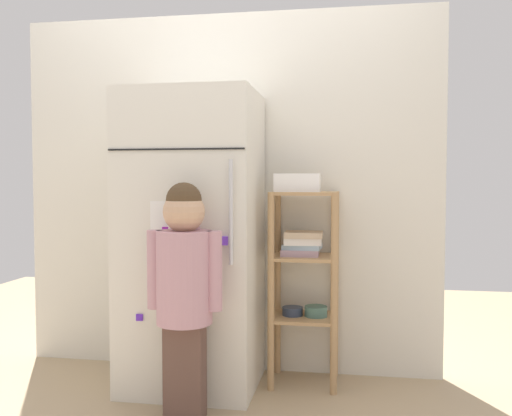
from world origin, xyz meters
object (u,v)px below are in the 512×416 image
refrigerator (192,240)px  pantry_shelf_unit (304,268)px  child_standing (184,277)px  fruit_bin (300,185)px

refrigerator → pantry_shelf_unit: bearing=12.6°
child_standing → pantry_shelf_unit: bearing=47.2°
pantry_shelf_unit → child_standing: bearing=-132.8°
refrigerator → child_standing: refrigerator is taller
pantry_shelf_unit → fruit_bin: (-0.02, -0.02, 0.46)m
pantry_shelf_unit → fruit_bin: size_ratio=4.33×
pantry_shelf_unit → refrigerator: bearing=-167.4°
child_standing → pantry_shelf_unit: (0.51, 0.55, -0.03)m
child_standing → fruit_bin: (0.49, 0.53, 0.43)m
refrigerator → fruit_bin: (0.57, 0.11, 0.30)m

